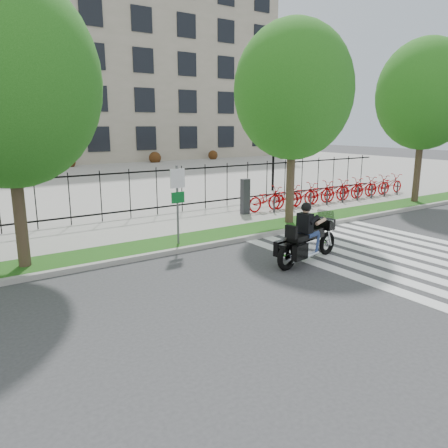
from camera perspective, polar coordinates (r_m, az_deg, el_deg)
ground at (r=10.73m, az=7.41°, el=-8.45°), size 120.00×120.00×0.00m
curb at (r=13.86m, az=-3.91°, el=-3.11°), size 60.00×0.20×0.15m
grass_verge at (r=14.58m, az=-5.61°, el=-2.34°), size 60.00×1.50×0.15m
sidewalk at (r=16.75m, az=-9.74°, el=-0.46°), size 60.00×3.50×0.15m
plaza at (r=33.32m, az=-22.56°, el=5.28°), size 80.00×34.00×0.10m
crosswalk_stripes at (r=14.26m, az=22.11°, el=-3.89°), size 5.70×8.00×0.01m
iron_fence at (r=18.13m, az=-12.19°, el=3.91°), size 30.00×0.06×2.00m
lamp_post_right at (r=25.63m, az=6.53°, el=11.27°), size 1.06×0.70×4.25m
street_tree_1 at (r=12.55m, az=-26.63°, el=16.40°), size 4.67×4.67×7.48m
street_tree_2 at (r=16.95m, az=9.05°, el=16.81°), size 4.41×4.41×7.49m
street_tree_3 at (r=23.52m, az=24.76°, el=15.10°), size 4.52×4.52×7.73m
bike_share_station at (r=22.36m, az=14.23°, el=4.24°), size 11.19×0.89×1.50m
sign_pole_regulatory at (r=13.77m, az=-6.08°, el=3.84°), size 0.50×0.09×2.50m
motorcycle_rider at (r=12.72m, az=10.91°, el=-1.83°), size 2.73×1.06×2.13m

